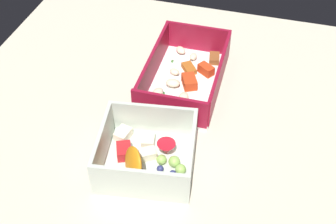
{
  "coord_description": "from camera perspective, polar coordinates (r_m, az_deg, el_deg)",
  "views": [
    {
      "loc": [
        49.59,
        14.01,
        56.46
      ],
      "look_at": [
        -2.05,
        -0.41,
        4.0
      ],
      "focal_mm": 47.05,
      "sensor_mm": 36.0,
      "label": 1
    }
  ],
  "objects": [
    {
      "name": "table_surface",
      "position": [
        0.76,
        -0.12,
        -2.73
      ],
      "size": [
        80.0,
        80.0,
        2.0
      ],
      "primitive_type": "cube",
      "color": "beige",
      "rests_on": "ground"
    },
    {
      "name": "pasta_container",
      "position": [
        0.82,
        2.32,
        4.66
      ],
      "size": [
        22.02,
        13.35,
        6.23
      ],
      "rotation": [
        0.0,
        0.0,
        0.01
      ],
      "color": "white",
      "rests_on": "table_surface"
    },
    {
      "name": "fruit_bowl",
      "position": [
        0.68,
        -2.77,
        -5.48
      ],
      "size": [
        15.64,
        16.26,
        6.41
      ],
      "rotation": [
        0.0,
        0.0,
        0.14
      ],
      "color": "silver",
      "rests_on": "table_surface"
    }
  ]
}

